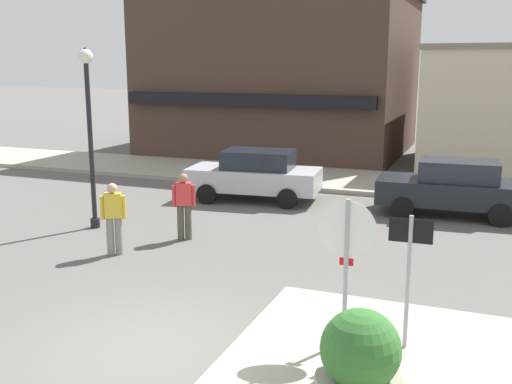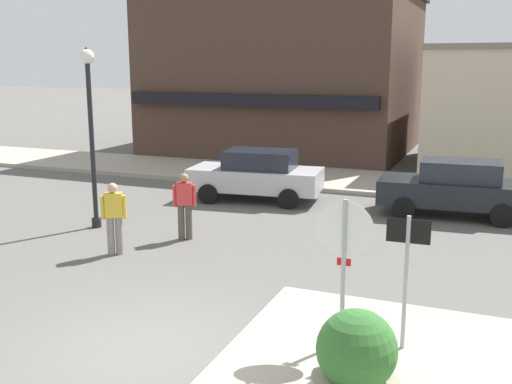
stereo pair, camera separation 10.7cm
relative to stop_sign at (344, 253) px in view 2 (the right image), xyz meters
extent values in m
plane|color=#5B5954|center=(-2.65, -1.06, -1.52)|extent=(160.00, 160.00, 0.00)
cube|color=#A89E8C|center=(-2.65, 12.62, -1.44)|extent=(80.00, 4.00, 0.15)
cylinder|color=#9E9EA3|center=(0.00, -0.01, -0.37)|extent=(0.07, 0.07, 2.30)
cylinder|color=red|center=(0.00, 0.01, 0.35)|extent=(0.76, 0.03, 0.76)
cylinder|color=white|center=(0.00, 0.00, 0.35)|extent=(0.82, 0.03, 0.82)
cube|color=red|center=(0.00, 0.01, -0.13)|extent=(0.20, 0.02, 0.11)
cylinder|color=#9E9EA3|center=(0.84, 0.19, -0.47)|extent=(0.06, 0.06, 2.10)
cube|color=black|center=(0.84, 0.20, 0.36)|extent=(0.60, 0.03, 0.34)
cube|color=white|center=(0.84, 0.21, 0.36)|extent=(0.54, 0.02, 0.29)
cube|color=black|center=(0.84, 0.21, 0.36)|extent=(0.34, 0.02, 0.08)
sphere|color=#336B2D|center=(0.49, -1.24, -0.79)|extent=(1.00, 1.00, 1.00)
cylinder|color=black|center=(-7.55, 4.37, 0.58)|extent=(0.12, 0.12, 4.20)
cylinder|color=black|center=(-7.55, 4.37, -1.40)|extent=(0.24, 0.24, 0.24)
sphere|color=white|center=(-7.55, 4.37, 2.79)|extent=(0.36, 0.36, 0.36)
cone|color=black|center=(-7.55, 4.37, 2.94)|extent=(0.32, 0.32, 0.18)
cube|color=#B7B7BC|center=(-4.91, 8.81, -0.85)|extent=(4.16, 2.12, 0.66)
cube|color=#1E232D|center=(-4.76, 8.83, -0.24)|extent=(2.22, 1.61, 0.56)
cylinder|color=black|center=(-6.05, 7.84, -1.22)|extent=(0.62, 0.24, 0.60)
cylinder|color=black|center=(-6.23, 9.53, -1.22)|extent=(0.62, 0.24, 0.60)
cylinder|color=black|center=(-3.58, 8.10, -1.22)|extent=(0.62, 0.24, 0.60)
cylinder|color=black|center=(-3.77, 9.79, -1.22)|extent=(0.62, 0.24, 0.60)
cube|color=black|center=(0.88, 9.04, -0.85)|extent=(4.08, 1.91, 0.66)
cube|color=#1E232D|center=(1.03, 9.04, -0.24)|extent=(2.15, 1.50, 0.56)
cylinder|color=black|center=(-0.31, 8.12, -1.22)|extent=(0.61, 0.21, 0.60)
cylinder|color=black|center=(-0.40, 9.82, -1.22)|extent=(0.61, 0.21, 0.60)
cylinder|color=black|center=(2.17, 8.25, -1.22)|extent=(0.61, 0.21, 0.60)
cylinder|color=black|center=(2.08, 9.95, -1.22)|extent=(0.61, 0.21, 0.60)
cylinder|color=#4C473D|center=(-4.81, 4.30, -1.09)|extent=(0.16, 0.16, 0.85)
cylinder|color=#4C473D|center=(-4.97, 4.23, -1.09)|extent=(0.16, 0.16, 0.85)
cube|color=#D13838|center=(-4.89, 4.27, -0.40)|extent=(0.42, 0.35, 0.54)
sphere|color=#9E7051|center=(-4.89, 4.27, -0.02)|extent=(0.22, 0.22, 0.22)
cylinder|color=#D13838|center=(-4.68, 4.36, -0.45)|extent=(0.12, 0.12, 0.52)
cylinder|color=#D13838|center=(-5.10, 4.17, -0.45)|extent=(0.12, 0.12, 0.52)
cylinder|color=gray|center=(-5.69, 2.71, -1.09)|extent=(0.16, 0.16, 0.85)
cylinder|color=gray|center=(-5.85, 2.62, -1.09)|extent=(0.16, 0.16, 0.85)
cube|color=gold|center=(-5.77, 2.67, -0.40)|extent=(0.42, 0.37, 0.54)
sphere|color=tan|center=(-5.77, 2.67, -0.02)|extent=(0.22, 0.22, 0.22)
cylinder|color=gold|center=(-5.57, 2.78, -0.45)|extent=(0.12, 0.12, 0.52)
cylinder|color=gold|center=(-5.97, 2.55, -0.45)|extent=(0.12, 0.12, 0.52)
cube|color=#473328|center=(-7.55, 19.58, 2.04)|extent=(11.22, 9.92, 7.12)
cube|color=black|center=(-7.55, 14.47, 1.18)|extent=(10.65, 0.40, 0.50)
camera|label=1|loc=(1.76, -7.97, 2.62)|focal=42.00mm
camera|label=2|loc=(1.86, -7.93, 2.62)|focal=42.00mm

